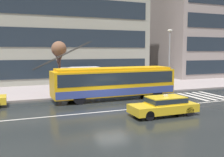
{
  "coord_description": "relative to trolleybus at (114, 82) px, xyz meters",
  "views": [
    {
      "loc": [
        -6.87,
        -17.82,
        4.29
      ],
      "look_at": [
        1.27,
        3.24,
        1.83
      ],
      "focal_mm": 40.62,
      "sensor_mm": 36.0,
      "label": 1
    }
  ],
  "objects": [
    {
      "name": "sidewalk_slab",
      "position": [
        -1.43,
        6.6,
        -1.48
      ],
      "size": [
        80.0,
        10.0,
        0.14
      ],
      "primitive_type": "cube",
      "color": "gray",
      "rests_on": "ground_plane"
    },
    {
      "name": "lane_centre_line",
      "position": [
        -1.43,
        -4.26,
        -1.55
      ],
      "size": [
        72.0,
        0.14,
        0.01
      ],
      "primitive_type": "cube",
      "color": "silver",
      "rests_on": "ground_plane"
    },
    {
      "name": "ground_plane",
      "position": [
        -1.43,
        -3.06,
        -1.55
      ],
      "size": [
        160.0,
        160.0,
        0.0
      ],
      "primitive_type": "plane",
      "color": "#222626"
    },
    {
      "name": "trolleybus",
      "position": [
        0.0,
        0.0,
        0.0
      ],
      "size": [
        12.54,
        2.81,
        5.11
      ],
      "color": "#E8A912",
      "rests_on": "ground_plane"
    },
    {
      "name": "crosswalk_stripe_inner_b",
      "position": [
        9.88,
        -1.73,
        -1.55
      ],
      "size": [
        0.44,
        4.4,
        0.01
      ],
      "primitive_type": "cube",
      "color": "beige",
      "rests_on": "ground_plane"
    },
    {
      "name": "taxi_oncoming_near",
      "position": [
        0.93,
        -6.64,
        -0.85
      ],
      "size": [
        4.57,
        1.83,
        1.39
      ],
      "color": "gold",
      "rests_on": "ground_plane"
    },
    {
      "name": "street_tree_bare",
      "position": [
        -4.27,
        3.64,
        2.74
      ],
      "size": [
        1.47,
        1.91,
        5.08
      ],
      "color": "#4D3833",
      "rests_on": "sidewalk_slab"
    },
    {
      "name": "bus_shelter",
      "position": [
        -2.27,
        3.9,
        0.48
      ],
      "size": [
        3.93,
        1.63,
        2.55
      ],
      "color": "gray",
      "rests_on": "sidewalk_slab"
    },
    {
      "name": "crosswalk_stripe_center",
      "position": [
        8.98,
        -1.73,
        -1.55
      ],
      "size": [
        0.44,
        4.4,
        0.01
      ],
      "primitive_type": "cube",
      "color": "beige",
      "rests_on": "ground_plane"
    },
    {
      "name": "street_lamp",
      "position": [
        7.27,
        2.32,
        2.41
      ],
      "size": [
        0.6,
        0.32,
        6.43
      ],
      "color": "#919399",
      "rests_on": "sidewalk_slab"
    },
    {
      "name": "crosswalk_stripe_inner_a",
      "position": [
        8.08,
        -1.73,
        -1.55
      ],
      "size": [
        0.44,
        4.4,
        0.01
      ],
      "primitive_type": "cube",
      "color": "beige",
      "rests_on": "ground_plane"
    },
    {
      "name": "pedestrian_at_shelter",
      "position": [
        2.05,
        4.46,
        -0.45
      ],
      "size": [
        0.44,
        0.44,
        1.64
      ],
      "color": "navy",
      "rests_on": "sidewalk_slab"
    },
    {
      "name": "office_tower_corner_right",
      "position": [
        25.36,
        16.79,
        8.96
      ],
      "size": [
        22.66,
        15.3,
        21.0
      ],
      "color": "gray",
      "rests_on": "ground_plane"
    },
    {
      "name": "crosswalk_stripe_edge_near",
      "position": [
        7.18,
        -1.73,
        -1.55
      ],
      "size": [
        0.44,
        4.4,
        0.01
      ],
      "primitive_type": "cube",
      "color": "beige",
      "rests_on": "ground_plane"
    },
    {
      "name": "pedestrian_approaching_curb",
      "position": [
        4.98,
        4.19,
        -0.41
      ],
      "size": [
        0.5,
        0.5,
        1.7
      ],
      "color": "navy",
      "rests_on": "sidewalk_slab"
    }
  ]
}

